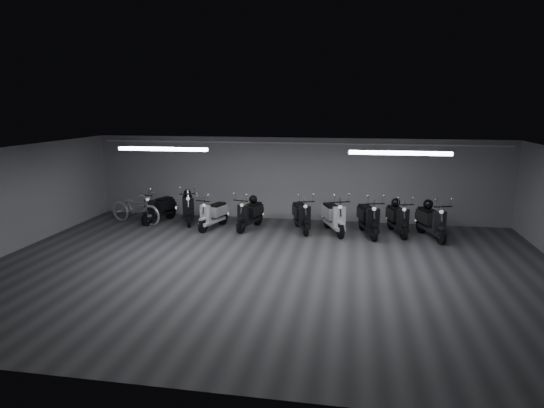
% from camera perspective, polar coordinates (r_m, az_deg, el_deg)
% --- Properties ---
extents(floor, '(14.00, 10.00, 0.01)m').
position_cam_1_polar(floor, '(11.30, -0.35, -7.95)').
color(floor, '#3B3B3E').
rests_on(floor, ground).
extents(ceiling, '(14.00, 10.00, 0.01)m').
position_cam_1_polar(ceiling, '(10.66, -0.37, 6.38)').
color(ceiling, gray).
rests_on(ceiling, ground).
extents(back_wall, '(14.00, 0.01, 2.80)m').
position_cam_1_polar(back_wall, '(15.76, 2.89, 3.08)').
color(back_wall, '#959597').
rests_on(back_wall, ground).
extents(front_wall, '(14.00, 0.01, 2.80)m').
position_cam_1_polar(front_wall, '(6.26, -8.72, -11.26)').
color(front_wall, '#959597').
rests_on(front_wall, ground).
extents(left_wall, '(0.01, 10.00, 2.80)m').
position_cam_1_polar(left_wall, '(13.94, -30.00, 0.27)').
color(left_wall, '#959597').
rests_on(left_wall, ground).
extents(fluor_strip_left, '(2.40, 0.18, 0.08)m').
position_cam_1_polar(fluor_strip_left, '(12.49, -13.28, 6.61)').
color(fluor_strip_left, white).
rests_on(fluor_strip_left, ceiling).
extents(fluor_strip_right, '(2.40, 0.18, 0.08)m').
position_cam_1_polar(fluor_strip_right, '(11.55, 15.45, 6.07)').
color(fluor_strip_right, white).
rests_on(fluor_strip_right, ceiling).
extents(conduit, '(13.60, 0.05, 0.05)m').
position_cam_1_polar(conduit, '(15.53, 2.90, 7.48)').
color(conduit, white).
rests_on(conduit, back_wall).
extents(scooter_0, '(1.09, 1.80, 1.27)m').
position_cam_1_polar(scooter_0, '(15.90, -13.80, 0.02)').
color(scooter_0, black).
rests_on(scooter_0, floor).
extents(scooter_1, '(1.24, 1.92, 1.36)m').
position_cam_1_polar(scooter_1, '(15.60, -10.32, 0.12)').
color(scooter_1, black).
rests_on(scooter_1, floor).
extents(scooter_2, '(1.02, 1.76, 1.24)m').
position_cam_1_polar(scooter_2, '(14.76, -7.28, -0.69)').
color(scooter_2, silver).
rests_on(scooter_2, floor).
extents(scooter_3, '(1.02, 1.80, 1.27)m').
position_cam_1_polar(scooter_3, '(14.61, -2.77, -0.69)').
color(scooter_3, black).
rests_on(scooter_3, floor).
extents(scooter_5, '(1.13, 1.85, 1.31)m').
position_cam_1_polar(scooter_5, '(14.39, 3.65, -0.82)').
color(scooter_5, black).
rests_on(scooter_5, floor).
extents(scooter_6, '(1.25, 1.93, 1.37)m').
position_cam_1_polar(scooter_6, '(14.23, 7.64, -0.93)').
color(scooter_6, silver).
rests_on(scooter_6, floor).
extents(scooter_7, '(1.07, 1.94, 1.37)m').
position_cam_1_polar(scooter_7, '(14.16, 11.79, -1.13)').
color(scooter_7, black).
rests_on(scooter_7, floor).
extents(scooter_8, '(0.99, 1.84, 1.30)m').
position_cam_1_polar(scooter_8, '(14.49, 15.24, -1.16)').
color(scooter_8, black).
rests_on(scooter_8, floor).
extents(scooter_9, '(1.16, 1.92, 1.35)m').
position_cam_1_polar(scooter_9, '(14.33, 19.05, -1.43)').
color(scooter_9, black).
rests_on(scooter_9, floor).
extents(bicycle, '(2.15, 1.29, 1.31)m').
position_cam_1_polar(bicycle, '(15.96, -16.48, -0.00)').
color(bicycle, silver).
rests_on(bicycle, floor).
extents(helmet_0, '(0.27, 0.27, 0.27)m').
position_cam_1_polar(helmet_0, '(14.75, -2.34, 0.57)').
color(helmet_0, black).
rests_on(helmet_0, scooter_3).
extents(helmet_1, '(0.26, 0.26, 0.26)m').
position_cam_1_polar(helmet_1, '(15.79, -10.38, 1.34)').
color(helmet_1, black).
rests_on(helmet_1, scooter_1).
extents(helmet_2, '(0.27, 0.27, 0.27)m').
position_cam_1_polar(helmet_2, '(14.65, 14.99, 0.17)').
color(helmet_2, black).
rests_on(helmet_2, scooter_8).
extents(helmet_3, '(0.29, 0.29, 0.29)m').
position_cam_1_polar(helmet_3, '(14.49, 18.68, -0.02)').
color(helmet_3, black).
rests_on(helmet_3, scooter_9).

